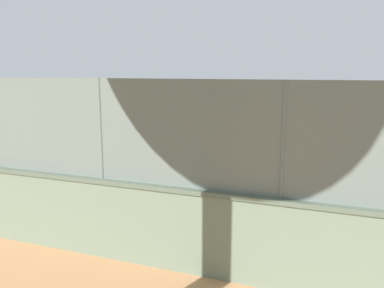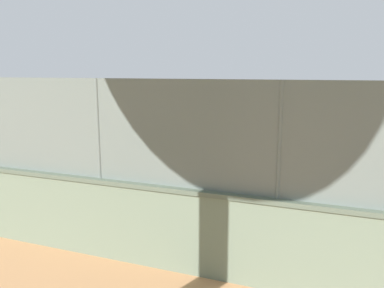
{
  "view_description": "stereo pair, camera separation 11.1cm",
  "coord_description": "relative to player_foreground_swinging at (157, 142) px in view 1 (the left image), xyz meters",
  "views": [
    {
      "loc": [
        -4.77,
        17.25,
        3.53
      ],
      "look_at": [
        -0.76,
        5.79,
        1.24
      ],
      "focal_mm": 36.58,
      "sensor_mm": 36.0,
      "label": 1
    },
    {
      "loc": [
        -4.87,
        17.22,
        3.53
      ],
      "look_at": [
        -0.76,
        5.79,
        1.24
      ],
      "focal_mm": 36.58,
      "sensor_mm": 36.0,
      "label": 2
    }
  ],
  "objects": [
    {
      "name": "perimeter_wall",
      "position": [
        -0.28,
        6.7,
        -0.18
      ],
      "size": [
        30.23,
        1.03,
        1.54
      ],
      "color": "slate",
      "rests_on": "ground_plane"
    },
    {
      "name": "player_foreground_swinging",
      "position": [
        0.0,
        0.0,
        0.0
      ],
      "size": [
        0.76,
        1.24,
        1.63
      ],
      "color": "navy",
      "rests_on": "ground_plane"
    },
    {
      "name": "sports_ball",
      "position": [
        0.55,
        1.61,
        -0.93
      ],
      "size": [
        0.07,
        0.07,
        0.07
      ],
      "primitive_type": "sphere",
      "color": "#3399D8",
      "rests_on": "ground_plane"
    },
    {
      "name": "player_near_wall_returning",
      "position": [
        -2.8,
        -6.19,
        0.05
      ],
      "size": [
        0.77,
        1.18,
        1.7
      ],
      "color": "navy",
      "rests_on": "ground_plane"
    },
    {
      "name": "player_baseline_waiting",
      "position": [
        -4.72,
        -1.62,
        -0.07
      ],
      "size": [
        0.68,
        0.87,
        1.53
      ],
      "color": "black",
      "rests_on": "ground_plane"
    },
    {
      "name": "ground_plane",
      "position": [
        -1.08,
        -4.38,
        -0.96
      ],
      "size": [
        260.0,
        260.0,
        0.0
      ],
      "primitive_type": "plane",
      "color": "tan"
    },
    {
      "name": "fence_panel_on_wall",
      "position": [
        -0.28,
        6.7,
        1.51
      ],
      "size": [
        29.69,
        0.77,
        1.85
      ],
      "color": "slate",
      "rests_on": "perimeter_wall"
    }
  ]
}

